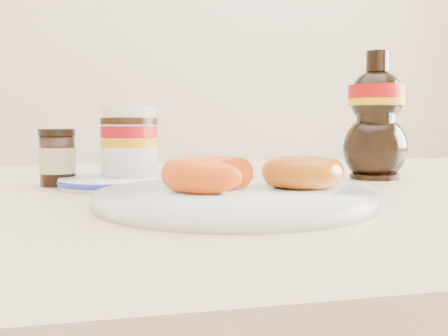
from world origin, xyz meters
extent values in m
cube|color=beige|center=(0.00, 1.75, 1.30)|extent=(3.50, 0.10, 2.60)
cube|color=beige|center=(0.00, 0.10, 0.73)|extent=(1.40, 0.90, 0.04)
cylinder|color=white|center=(-0.07, -0.05, 0.76)|extent=(0.30, 0.30, 0.01)
torus|color=white|center=(-0.07, -0.05, 0.76)|extent=(0.29, 0.29, 0.01)
torus|color=#DD460C|center=(-0.10, -0.04, 0.78)|extent=(0.10, 0.10, 0.04)
torus|color=#9C4A0A|center=(0.02, -0.03, 0.78)|extent=(0.10, 0.10, 0.03)
cylinder|color=white|center=(-0.17, 0.13, 0.80)|extent=(0.08, 0.08, 0.09)
cylinder|color=maroon|center=(-0.17, 0.13, 0.83)|extent=(0.08, 0.08, 0.02)
cylinder|color=#D89905|center=(-0.17, 0.13, 0.81)|extent=(0.08, 0.08, 0.01)
cylinder|color=black|center=(-0.17, 0.13, 0.84)|extent=(0.08, 0.08, 0.01)
cylinder|color=white|center=(-0.17, 0.13, 0.85)|extent=(0.07, 0.07, 0.02)
cylinder|color=black|center=(-0.27, 0.16, 0.79)|extent=(0.05, 0.05, 0.07)
cylinder|color=beige|center=(-0.27, 0.16, 0.79)|extent=(0.05, 0.05, 0.04)
cylinder|color=black|center=(-0.27, 0.16, 0.82)|extent=(0.05, 0.05, 0.01)
cylinder|color=white|center=(-0.20, 0.12, 0.76)|extent=(0.13, 0.13, 0.01)
torus|color=navy|center=(-0.20, 0.12, 0.76)|extent=(0.14, 0.14, 0.01)
camera|label=1|loc=(-0.20, -0.57, 0.84)|focal=40.00mm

